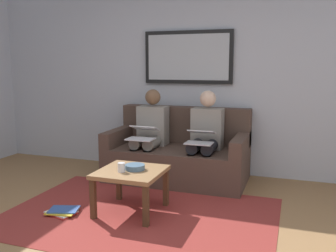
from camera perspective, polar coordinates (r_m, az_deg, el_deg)
wall_rear at (r=5.07m, az=3.37°, el=7.72°), size 6.00×0.12×2.60m
area_rug at (r=3.71m, az=-4.43°, el=-13.52°), size 2.60×1.80×0.01m
couch at (r=4.74m, az=1.66°, el=-4.43°), size 1.73×0.90×0.90m
framed_mirror at (r=4.98m, az=3.09°, el=10.57°), size 1.20×0.05×0.70m
coffee_table at (r=3.67m, az=-5.77°, el=-7.75°), size 0.62×0.62×0.43m
cup at (r=3.59m, az=-7.23°, el=-6.37°), size 0.07×0.07×0.09m
bowl at (r=3.66m, az=-5.14°, el=-6.35°), size 0.20×0.20×0.05m
person_left at (r=4.52m, az=5.81°, el=-1.33°), size 0.38×0.58×1.14m
laptop_silver at (r=4.28m, az=5.06°, el=-1.66°), size 0.31×0.35×0.15m
person_right at (r=4.74m, az=-2.77°, el=-0.80°), size 0.38×0.58×1.14m
laptop_white at (r=4.52m, az=-3.90°, el=-1.06°), size 0.33×0.36×0.16m
magazine_stack at (r=3.86m, az=-16.09°, el=-12.60°), size 0.34×0.30×0.04m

